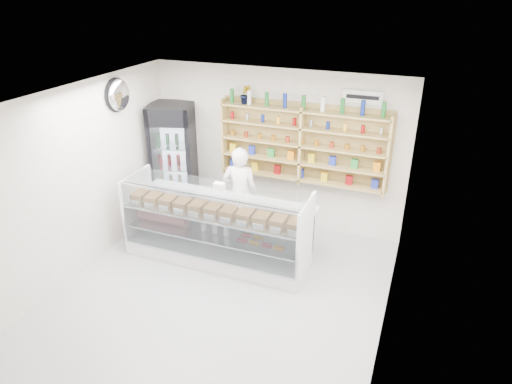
% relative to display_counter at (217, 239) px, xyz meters
% --- Properties ---
extents(room, '(5.00, 5.00, 5.00)m').
position_rel_display_counter_xyz_m(room, '(0.44, -0.96, 1.05)').
color(room, '#999A9D').
rests_on(room, ground).
extents(display_counter, '(2.93, 0.87, 1.27)m').
position_rel_display_counter_xyz_m(display_counter, '(0.00, 0.00, 0.00)').
color(display_counter, white).
rests_on(display_counter, floor).
extents(shop_worker, '(0.67, 0.51, 1.64)m').
position_rel_display_counter_xyz_m(shop_worker, '(0.06, 0.79, 0.47)').
color(shop_worker, white).
rests_on(shop_worker, floor).
extents(drinks_cooler, '(0.95, 0.93, 2.11)m').
position_rel_display_counter_xyz_m(drinks_cooler, '(-1.42, 1.18, 0.71)').
color(drinks_cooler, black).
rests_on(drinks_cooler, floor).
extents(wall_shelving, '(2.84, 0.28, 1.33)m').
position_rel_display_counter_xyz_m(wall_shelving, '(0.94, 1.38, 1.24)').
color(wall_shelving, '#A28A4C').
rests_on(wall_shelving, back_wall).
extents(potted_plant, '(0.21, 0.19, 0.33)m').
position_rel_display_counter_xyz_m(potted_plant, '(-0.07, 1.38, 2.01)').
color(potted_plant, '#1E6626').
rests_on(potted_plant, wall_shelving).
extents(security_mirror, '(0.15, 0.50, 0.50)m').
position_rel_display_counter_xyz_m(security_mirror, '(-1.73, 0.24, 2.10)').
color(security_mirror, silver).
rests_on(security_mirror, left_wall).
extents(wall_sign, '(0.62, 0.03, 0.20)m').
position_rel_display_counter_xyz_m(wall_sign, '(1.84, 1.51, 2.10)').
color(wall_sign, white).
rests_on(wall_sign, back_wall).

